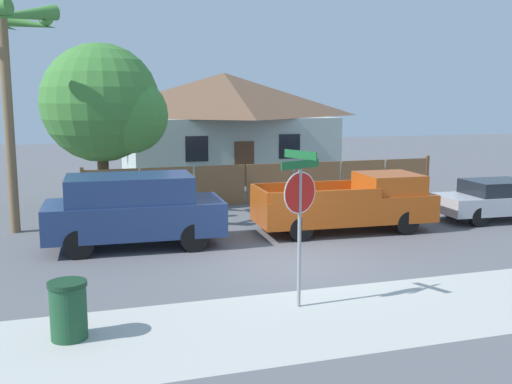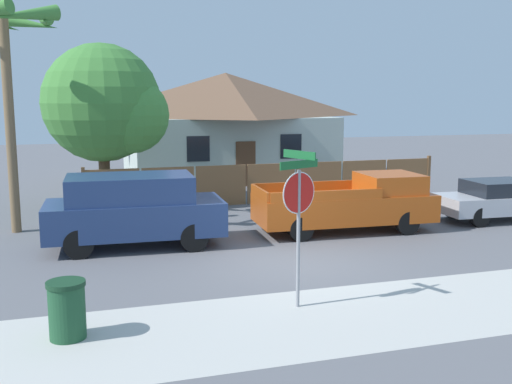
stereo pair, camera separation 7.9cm
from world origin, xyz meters
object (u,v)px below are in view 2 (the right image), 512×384
(palm_tree, at_px, (4,37))
(red_suv, at_px, (134,209))
(oak_tree, at_px, (108,106))
(orange_pickup, at_px, (351,204))
(parked_sedan, at_px, (501,200))
(stop_sign, at_px, (299,203))
(house, at_px, (226,123))
(trash_bin, at_px, (67,310))

(palm_tree, distance_m, red_suv, 6.23)
(oak_tree, relative_size, orange_pickup, 1.10)
(parked_sedan, xyz_separation_m, stop_sign, (-9.19, -5.61, 1.34))
(oak_tree, bearing_deg, red_suv, -88.12)
(house, bearing_deg, stop_sign, -100.22)
(orange_pickup, bearing_deg, red_suv, -177.15)
(oak_tree, bearing_deg, stop_sign, -77.13)
(palm_tree, relative_size, parked_sedan, 1.51)
(red_suv, xyz_separation_m, parked_sedan, (11.67, 0.00, -0.36))
(parked_sedan, distance_m, stop_sign, 10.85)
(palm_tree, height_order, orange_pickup, palm_tree)
(house, relative_size, red_suv, 2.17)
(house, relative_size, oak_tree, 1.75)
(oak_tree, relative_size, parked_sedan, 1.35)
(red_suv, relative_size, parked_sedan, 1.09)
(parked_sedan, bearing_deg, stop_sign, -145.63)
(palm_tree, bearing_deg, orange_pickup, -16.50)
(trash_bin, bearing_deg, orange_pickup, 36.25)
(palm_tree, bearing_deg, house, 48.56)
(palm_tree, xyz_separation_m, stop_sign, (5.66, -8.41, -3.59))
(red_suv, xyz_separation_m, stop_sign, (2.49, -5.61, 0.99))
(house, xyz_separation_m, palm_tree, (-9.01, -10.21, 2.97))
(oak_tree, distance_m, stop_sign, 12.18)
(stop_sign, xyz_separation_m, trash_bin, (-4.19, -0.29, -1.52))
(red_suv, xyz_separation_m, trash_bin, (-1.70, -5.90, -0.54))
(parked_sedan, height_order, trash_bin, parked_sedan)
(oak_tree, xyz_separation_m, parked_sedan, (11.88, -6.16, -2.96))
(parked_sedan, height_order, stop_sign, stop_sign)
(palm_tree, relative_size, orange_pickup, 1.22)
(palm_tree, bearing_deg, red_suv, -41.47)
(parked_sedan, distance_m, trash_bin, 14.62)
(orange_pickup, distance_m, stop_sign, 6.89)
(red_suv, height_order, orange_pickup, red_suv)
(parked_sedan, bearing_deg, red_suv, -177.03)
(red_suv, bearing_deg, stop_sign, -63.12)
(parked_sedan, xyz_separation_m, trash_bin, (-13.37, -5.90, -0.18))
(house, distance_m, palm_tree, 13.94)
(house, relative_size, trash_bin, 10.41)
(red_suv, distance_m, stop_sign, 6.21)
(oak_tree, bearing_deg, house, 48.55)
(house, relative_size, stop_sign, 3.42)
(house, height_order, orange_pickup, house)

